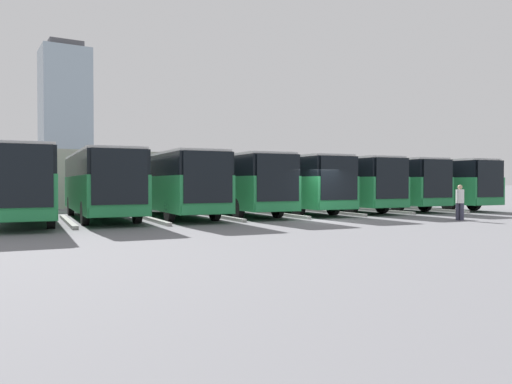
{
  "coord_description": "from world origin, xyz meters",
  "views": [
    {
      "loc": [
        15.18,
        19.39,
        1.83
      ],
      "look_at": [
        0.36,
        -5.82,
        1.28
      ],
      "focal_mm": 35.0,
      "sensor_mm": 36.0,
      "label": 1
    }
  ],
  "objects_px": {
    "bus_3": "(285,182)",
    "bus_7": "(20,182)",
    "bus_6": "(100,182)",
    "bus_2": "(333,182)",
    "bus_1": "(375,182)",
    "bus_5": "(172,182)",
    "pedestrian": "(460,201)",
    "bus_4": "(232,182)",
    "bus_0": "(421,182)"
  },
  "relations": [
    {
      "from": "bus_1",
      "to": "bus_4",
      "type": "bearing_deg",
      "value": 5.43
    },
    {
      "from": "bus_2",
      "to": "bus_1",
      "type": "bearing_deg",
      "value": -174.16
    },
    {
      "from": "bus_0",
      "to": "bus_7",
      "type": "height_order",
      "value": "same"
    },
    {
      "from": "bus_5",
      "to": "bus_7",
      "type": "height_order",
      "value": "same"
    },
    {
      "from": "bus_1",
      "to": "bus_4",
      "type": "height_order",
      "value": "same"
    },
    {
      "from": "bus_2",
      "to": "bus_3",
      "type": "xyz_separation_m",
      "value": [
        3.7,
        -0.04,
        0.0
      ]
    },
    {
      "from": "bus_3",
      "to": "pedestrian",
      "type": "relative_size",
      "value": 6.87
    },
    {
      "from": "bus_1",
      "to": "bus_2",
      "type": "relative_size",
      "value": 1.0
    },
    {
      "from": "bus_0",
      "to": "bus_3",
      "type": "xyz_separation_m",
      "value": [
        11.1,
        -0.85,
        0.0
      ]
    },
    {
      "from": "bus_0",
      "to": "bus_5",
      "type": "relative_size",
      "value": 1.0
    },
    {
      "from": "bus_3",
      "to": "pedestrian",
      "type": "xyz_separation_m",
      "value": [
        -3.67,
        9.7,
        -0.92
      ]
    },
    {
      "from": "bus_1",
      "to": "bus_7",
      "type": "relative_size",
      "value": 1.0
    },
    {
      "from": "bus_1",
      "to": "bus_4",
      "type": "xyz_separation_m",
      "value": [
        11.1,
        -0.02,
        0.0
      ]
    },
    {
      "from": "bus_3",
      "to": "bus_7",
      "type": "relative_size",
      "value": 1.0
    },
    {
      "from": "bus_3",
      "to": "bus_7",
      "type": "height_order",
      "value": "same"
    },
    {
      "from": "bus_6",
      "to": "bus_4",
      "type": "bearing_deg",
      "value": -175.49
    },
    {
      "from": "bus_1",
      "to": "bus_7",
      "type": "xyz_separation_m",
      "value": [
        22.2,
        0.54,
        0.0
      ]
    },
    {
      "from": "bus_2",
      "to": "bus_6",
      "type": "height_order",
      "value": "same"
    },
    {
      "from": "bus_1",
      "to": "bus_7",
      "type": "bearing_deg",
      "value": 6.91
    },
    {
      "from": "bus_1",
      "to": "bus_2",
      "type": "xyz_separation_m",
      "value": [
        3.7,
        0.02,
        0.0
      ]
    },
    {
      "from": "bus_4",
      "to": "bus_6",
      "type": "relative_size",
      "value": 1.0
    },
    {
      "from": "bus_2",
      "to": "bus_3",
      "type": "height_order",
      "value": "same"
    },
    {
      "from": "bus_6",
      "to": "bus_2",
      "type": "bearing_deg",
      "value": -175.13
    },
    {
      "from": "bus_3",
      "to": "bus_4",
      "type": "relative_size",
      "value": 1.0
    },
    {
      "from": "bus_5",
      "to": "bus_6",
      "type": "bearing_deg",
      "value": 0.57
    },
    {
      "from": "bus_5",
      "to": "pedestrian",
      "type": "height_order",
      "value": "bus_5"
    },
    {
      "from": "bus_5",
      "to": "bus_7",
      "type": "bearing_deg",
      "value": 8.35
    },
    {
      "from": "bus_0",
      "to": "bus_1",
      "type": "xyz_separation_m",
      "value": [
        3.7,
        -0.83,
        0.0
      ]
    },
    {
      "from": "bus_3",
      "to": "pedestrian",
      "type": "bearing_deg",
      "value": 116.24
    },
    {
      "from": "pedestrian",
      "to": "bus_6",
      "type": "bearing_deg",
      "value": 48.59
    },
    {
      "from": "bus_0",
      "to": "pedestrian",
      "type": "bearing_deg",
      "value": 55.5
    },
    {
      "from": "bus_1",
      "to": "bus_2",
      "type": "distance_m",
      "value": 3.7
    },
    {
      "from": "bus_7",
      "to": "bus_4",
      "type": "bearing_deg",
      "value": -171.61
    },
    {
      "from": "bus_2",
      "to": "bus_3",
      "type": "relative_size",
      "value": 1.0
    },
    {
      "from": "bus_5",
      "to": "pedestrian",
      "type": "relative_size",
      "value": 6.87
    },
    {
      "from": "bus_3",
      "to": "bus_4",
      "type": "xyz_separation_m",
      "value": [
        3.7,
        0.0,
        0.0
      ]
    },
    {
      "from": "bus_1",
      "to": "bus_7",
      "type": "distance_m",
      "value": 22.2
    },
    {
      "from": "bus_2",
      "to": "bus_4",
      "type": "relative_size",
      "value": 1.0
    },
    {
      "from": "bus_0",
      "to": "bus_4",
      "type": "height_order",
      "value": "same"
    },
    {
      "from": "bus_0",
      "to": "bus_2",
      "type": "bearing_deg",
      "value": -0.75
    },
    {
      "from": "bus_7",
      "to": "pedestrian",
      "type": "relative_size",
      "value": 6.87
    },
    {
      "from": "bus_6",
      "to": "bus_7",
      "type": "height_order",
      "value": "same"
    },
    {
      "from": "bus_4",
      "to": "bus_2",
      "type": "bearing_deg",
      "value": -174.78
    },
    {
      "from": "bus_7",
      "to": "bus_3",
      "type": "bearing_deg",
      "value": -172.31
    },
    {
      "from": "bus_4",
      "to": "bus_7",
      "type": "bearing_deg",
      "value": 8.39
    },
    {
      "from": "bus_4",
      "to": "bus_6",
      "type": "distance_m",
      "value": 7.4
    },
    {
      "from": "bus_7",
      "to": "bus_1",
      "type": "bearing_deg",
      "value": -173.09
    },
    {
      "from": "bus_2",
      "to": "bus_4",
      "type": "distance_m",
      "value": 7.4
    },
    {
      "from": "bus_2",
      "to": "bus_7",
      "type": "relative_size",
      "value": 1.0
    },
    {
      "from": "bus_1",
      "to": "bus_6",
      "type": "height_order",
      "value": "same"
    }
  ]
}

